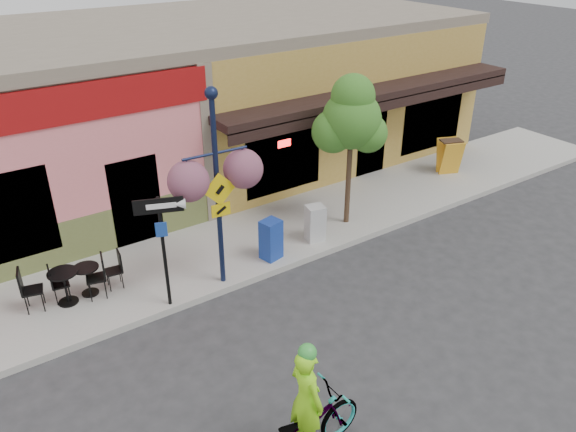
# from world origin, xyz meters

# --- Properties ---
(ground) EXTENTS (90.00, 90.00, 0.00)m
(ground) POSITION_xyz_m (0.00, 0.00, 0.00)
(ground) COLOR #2D2D30
(ground) RESTS_ON ground
(sidewalk) EXTENTS (24.00, 3.00, 0.15)m
(sidewalk) POSITION_xyz_m (0.00, 2.00, 0.07)
(sidewalk) COLOR #9E9B93
(sidewalk) RESTS_ON ground
(curb) EXTENTS (24.00, 0.12, 0.15)m
(curb) POSITION_xyz_m (0.00, 0.55, 0.07)
(curb) COLOR #A8A59E
(curb) RESTS_ON ground
(building) EXTENTS (18.20, 8.20, 4.50)m
(building) POSITION_xyz_m (0.00, 7.50, 2.25)
(building) COLOR #E87279
(building) RESTS_ON ground
(bicycle) EXTENTS (2.08, 0.77, 1.08)m
(bicycle) POSITION_xyz_m (-3.31, -3.77, 0.54)
(bicycle) COLOR maroon
(bicycle) RESTS_ON ground
(cyclist_rider) EXTENTS (0.43, 0.65, 1.74)m
(cyclist_rider) POSITION_xyz_m (-3.26, -3.77, 0.87)
(cyclist_rider) COLOR #96F91A
(cyclist_rider) RESTS_ON ground
(lamp_post) EXTENTS (1.39, 0.62, 4.27)m
(lamp_post) POSITION_xyz_m (-2.16, 0.78, 2.29)
(lamp_post) COLOR #121B39
(lamp_post) RESTS_ON sidewalk
(one_way_sign) EXTENTS (0.94, 0.52, 2.42)m
(one_way_sign) POSITION_xyz_m (-3.46, 0.65, 1.36)
(one_way_sign) COLOR black
(one_way_sign) RESTS_ON sidewalk
(cafe_set_left) EXTENTS (1.49, 0.88, 0.85)m
(cafe_set_left) POSITION_xyz_m (-4.70, 1.93, 0.57)
(cafe_set_left) COLOR black
(cafe_set_left) RESTS_ON sidewalk
(cafe_set_right) EXTENTS (1.74, 1.15, 0.96)m
(cafe_set_right) POSITION_xyz_m (-5.17, 1.86, 0.63)
(cafe_set_right) COLOR black
(cafe_set_right) RESTS_ON sidewalk
(newspaper_box_blue) EXTENTS (0.51, 0.47, 0.96)m
(newspaper_box_blue) POSITION_xyz_m (-0.79, 0.97, 0.63)
(newspaper_box_blue) COLOR #193897
(newspaper_box_blue) RESTS_ON sidewalk
(newspaper_box_grey) EXTENTS (0.49, 0.46, 0.90)m
(newspaper_box_grey) POSITION_xyz_m (0.54, 1.07, 0.60)
(newspaper_box_grey) COLOR #BDBDBD
(newspaper_box_grey) RESTS_ON sidewalk
(street_tree) EXTENTS (1.89, 1.89, 3.89)m
(street_tree) POSITION_xyz_m (1.78, 1.36, 2.09)
(street_tree) COLOR #3D7A26
(street_tree) RESTS_ON sidewalk
(sandwich_board) EXTENTS (0.77, 0.68, 1.07)m
(sandwich_board) POSITION_xyz_m (6.34, 1.88, 0.69)
(sandwich_board) COLOR gold
(sandwich_board) RESTS_ON sidewalk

